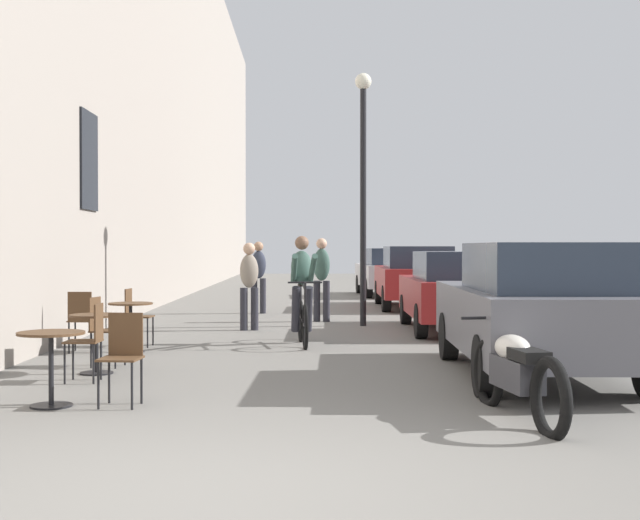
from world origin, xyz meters
TOP-DOWN VIEW (x-y plane):
  - ground_plane at (0.00, 0.00)m, footprint 88.00×88.00m
  - building_facade_left at (-3.45, 14.00)m, footprint 0.54×68.00m
  - cafe_table_near at (-1.87, 2.91)m, footprint 0.64×0.64m
  - cafe_chair_near_toward_street at (-1.20, 2.99)m, footprint 0.41×0.41m
  - cafe_table_mid at (-1.96, 5.06)m, footprint 0.64×0.64m
  - cafe_chair_mid_toward_street at (-1.88, 4.44)m, footprint 0.39×0.39m
  - cafe_chair_mid_toward_wall at (-2.04, 5.68)m, footprint 0.44×0.44m
  - cafe_table_far at (-1.99, 7.21)m, footprint 0.64×0.64m
  - cafe_chair_far_toward_street at (-2.68, 7.13)m, footprint 0.38×0.38m
  - cafe_chair_far_toward_wall at (-2.06, 7.91)m, footprint 0.41×0.41m
  - cyclist_on_bicycle at (0.51, 8.17)m, footprint 0.52×1.76m
  - pedestrian_near at (-0.48, 10.46)m, footprint 0.38×0.30m
  - pedestrian_mid at (0.89, 12.27)m, footprint 0.38×0.30m
  - pedestrian_far at (-0.53, 14.49)m, footprint 0.35×0.25m
  - street_lamp at (1.68, 11.31)m, footprint 0.32×0.32m
  - parked_car_nearest at (3.30, 4.68)m, footprint 2.01×4.51m
  - parked_car_second at (3.29, 10.20)m, footprint 1.80×4.12m
  - parked_car_third at (3.31, 16.17)m, footprint 1.92×4.40m
  - parked_car_fourth at (3.18, 21.58)m, footprint 1.91×4.26m
  - parked_motorcycle at (2.47, 2.27)m, footprint 0.62×2.14m

SIDE VIEW (x-z plane):
  - ground_plane at x=0.00m, z-range 0.00..0.00m
  - parked_motorcycle at x=2.47m, z-range -0.05..0.86m
  - cafe_chair_near_toward_street at x=-1.20m, z-range 0.07..0.96m
  - cafe_chair_mid_toward_street at x=-1.88m, z-range 0.07..0.96m
  - cafe_chair_mid_toward_wall at x=-2.04m, z-range 0.07..0.96m
  - cafe_chair_far_toward_street at x=-2.68m, z-range 0.07..0.96m
  - cafe_chair_far_toward_wall at x=-2.06m, z-range 0.07..0.96m
  - cafe_table_near at x=-1.87m, z-range 0.16..0.88m
  - cafe_table_mid at x=-1.96m, z-range 0.16..0.88m
  - cafe_table_far at x=-1.99m, z-range 0.16..0.88m
  - parked_car_second at x=3.29m, z-range 0.03..1.48m
  - parked_car_fourth at x=3.18m, z-range 0.03..1.52m
  - parked_car_third at x=3.31m, z-range 0.03..1.58m
  - cyclist_on_bicycle at x=0.51m, z-range -0.06..1.68m
  - parked_car_nearest at x=3.30m, z-range 0.03..1.61m
  - pedestrian_near at x=-0.48m, z-range 0.10..1.71m
  - pedestrian_far at x=-0.53m, z-range 0.10..1.76m
  - pedestrian_mid at x=0.89m, z-range 0.11..1.82m
  - street_lamp at x=1.68m, z-range 0.66..5.56m
  - building_facade_left at x=-3.45m, z-range 0.00..12.86m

